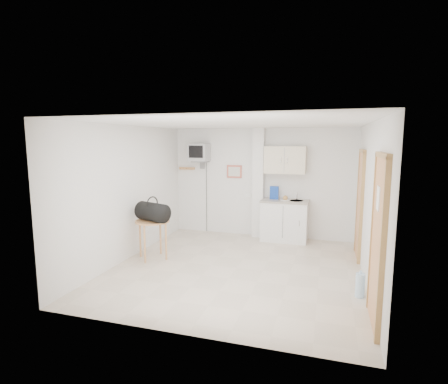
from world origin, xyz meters
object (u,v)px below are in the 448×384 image
(round_table, at_px, (152,226))
(crt_television, at_px, (199,153))
(water_bottle, at_px, (360,285))
(duffel_bag, at_px, (153,212))

(round_table, bearing_deg, crt_television, 84.23)
(round_table, relative_size, water_bottle, 1.90)
(water_bottle, bearing_deg, crt_television, 142.53)
(crt_television, distance_m, water_bottle, 4.67)
(crt_television, height_order, round_table, crt_television)
(crt_television, height_order, duffel_bag, crt_television)
(crt_television, relative_size, water_bottle, 5.53)
(crt_television, bearing_deg, water_bottle, -37.47)
(duffel_bag, height_order, water_bottle, duffel_bag)
(duffel_bag, bearing_deg, water_bottle, 11.40)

